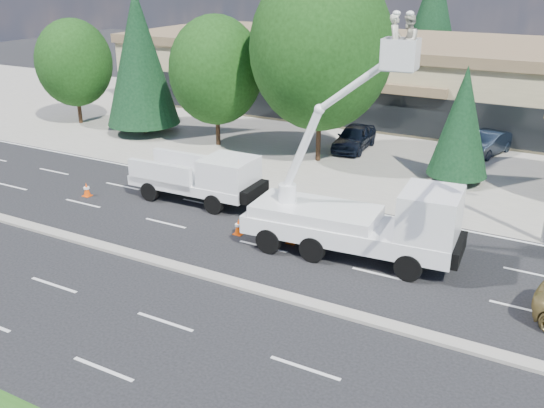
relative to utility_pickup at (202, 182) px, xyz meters
The scene contains 18 objects.
ground 8.08m from the utility_pickup, 50.77° to the right, with size 140.00×140.00×0.00m, color black.
concrete_apron 14.72m from the utility_pickup, 69.80° to the left, with size 140.00×22.00×0.01m, color gray.
road_median 8.07m from the utility_pickup, 50.77° to the right, with size 120.00×0.55×0.12m, color gray.
strip_mall 24.37m from the utility_pickup, 77.95° to the left, with size 50.40×15.40×5.50m.
tree_front_a 19.36m from the utility_pickup, 152.57° to the left, with size 5.31×5.31×7.37m.
tree_front_b 14.62m from the utility_pickup, 141.20° to the left, with size 4.84×4.84×9.55m.
tree_front_c 10.74m from the utility_pickup, 119.28° to the left, with size 5.80×5.80×8.05m.
tree_front_d 10.55m from the utility_pickup, 76.73° to the left, with size 7.93×7.93×11.00m.
tree_front_e 13.56m from the utility_pickup, 41.10° to the left, with size 3.11×3.11×6.13m.
tree_back_a 38.27m from the utility_pickup, 109.86° to the left, with size 4.83×4.83×9.53m.
tree_back_b 36.19m from the utility_pickup, 88.28° to the left, with size 5.95×5.95×11.73m.
utility_pickup is the anchor object (origin of this frame).
bucket_truck 9.19m from the utility_pickup, 12.40° to the right, with size 8.40×3.20×9.29m.
traffic_cone_a 5.93m from the utility_pickup, 158.77° to the right, with size 0.40×0.40×0.70m.
traffic_cone_b 4.33m from the utility_pickup, 34.45° to the right, with size 0.40×0.40×0.70m.
traffic_cone_c 6.31m from the utility_pickup, 19.59° to the right, with size 0.40×0.40×0.70m.
parked_car_west 12.35m from the utility_pickup, 75.59° to the left, with size 1.82×4.53×1.54m, color black.
parked_car_east 18.16m from the utility_pickup, 54.53° to the left, with size 1.50×4.29×1.41m, color black.
Camera 1 is at (11.07, -16.18, 10.66)m, focal length 40.00 mm.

